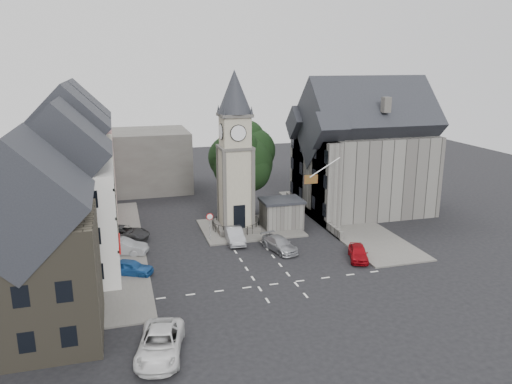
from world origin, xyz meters
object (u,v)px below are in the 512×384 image
object	(u,v)px
clock_tower	(235,153)
stone_shelter	(281,213)
car_west_blue	(130,267)
pedestrian	(328,216)
car_east_red	(358,253)

from	to	relation	value
clock_tower	stone_shelter	bearing A→B (deg)	-5.84
clock_tower	stone_shelter	size ratio (longest dim) A/B	3.78
stone_shelter	car_west_blue	bearing A→B (deg)	-152.97
car_west_blue	pedestrian	bearing A→B (deg)	-43.16
clock_tower	car_east_red	xyz separation A→B (m)	(8.50, -10.72, -7.47)
pedestrian	clock_tower	bearing A→B (deg)	-35.13
clock_tower	car_east_red	world-z (taller)	clock_tower
car_west_blue	pedestrian	xyz separation A→B (m)	(21.20, 8.19, 0.15)
stone_shelter	car_west_blue	distance (m)	17.72
clock_tower	car_east_red	size ratio (longest dim) A/B	4.27
car_east_red	pedestrian	xyz separation A→B (m)	(1.73, 10.37, 0.14)
car_west_blue	car_east_red	world-z (taller)	car_east_red
car_west_blue	pedestrian	distance (m)	22.72
clock_tower	pedestrian	distance (m)	12.59
clock_tower	car_east_red	distance (m)	15.59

